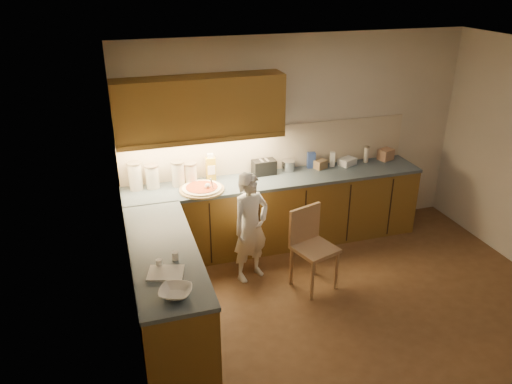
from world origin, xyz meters
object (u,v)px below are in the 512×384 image
child (251,227)px  oil_jug (211,168)px  pizza_on_board (202,189)px  toaster (264,167)px  wooden_chair (311,242)px

child → oil_jug: bearing=84.7°
pizza_on_board → toaster: (0.85, 0.27, 0.07)m
wooden_chair → child: bearing=132.5°
pizza_on_board → wooden_chair: (1.02, -0.88, -0.40)m
wooden_chair → toaster: (-0.17, 1.15, 0.47)m
pizza_on_board → oil_jug: (0.17, 0.28, 0.13)m
child → toaster: 0.99m
child → oil_jug: size_ratio=3.80×
wooden_chair → toaster: toaster is taller
pizza_on_board → oil_jug: bearing=58.8°
pizza_on_board → oil_jug: 0.36m
pizza_on_board → child: size_ratio=0.41×
oil_jug → child: bearing=-72.8°
toaster → wooden_chair: bearing=-83.8°
toaster → pizza_on_board: bearing=-164.6°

